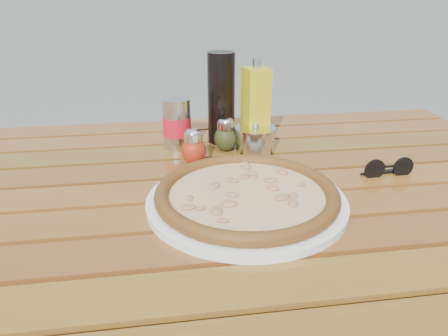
{
  "coord_description": "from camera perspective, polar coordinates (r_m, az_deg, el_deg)",
  "views": [
    {
      "loc": [
        -0.12,
        -0.77,
        1.13
      ],
      "look_at": [
        0.0,
        0.02,
        0.78
      ],
      "focal_mm": 35.0,
      "sensor_mm": 36.0,
      "label": 1
    }
  ],
  "objects": [
    {
      "name": "pizza",
      "position": [
        0.78,
        2.98,
        -3.4
      ],
      "size": [
        0.45,
        0.45,
        0.03
      ],
      "rotation": [
        0.0,
        0.0,
        -0.53
      ],
      "color": "beige",
      "rests_on": "plate"
    },
    {
      "name": "soda_can",
      "position": [
        1.05,
        -6.16,
        5.72
      ],
      "size": [
        0.08,
        0.08,
        0.12
      ],
      "rotation": [
        0.0,
        0.0,
        0.22
      ],
      "color": "silver",
      "rests_on": "table"
    },
    {
      "name": "table",
      "position": [
        0.9,
        0.19,
        -6.71
      ],
      "size": [
        1.4,
        0.9,
        0.75
      ],
      "color": "#3D1E0D",
      "rests_on": "ground"
    },
    {
      "name": "dark_bottle",
      "position": [
        1.07,
        -0.37,
        9.1
      ],
      "size": [
        0.08,
        0.08,
        0.22
      ],
      "primitive_type": "cylinder",
      "rotation": [
        0.0,
        0.0,
        0.22
      ],
      "color": "black",
      "rests_on": "table"
    },
    {
      "name": "olive_oil_cruet",
      "position": [
        1.04,
        4.15,
        7.87
      ],
      "size": [
        0.06,
        0.06,
        0.21
      ],
      "rotation": [
        0.0,
        0.0,
        0.2
      ],
      "color": "gold",
      "rests_on": "table"
    },
    {
      "name": "oregano_shaker",
      "position": [
        1.03,
        0.23,
        4.33
      ],
      "size": [
        0.06,
        0.06,
        0.08
      ],
      "rotation": [
        0.0,
        0.0,
        -0.12
      ],
      "color": "#363C18",
      "rests_on": "table"
    },
    {
      "name": "pepper_shaker",
      "position": [
        0.95,
        -3.98,
        2.7
      ],
      "size": [
        0.07,
        0.07,
        0.08
      ],
      "rotation": [
        0.0,
        0.0,
        0.41
      ],
      "color": "red",
      "rests_on": "table"
    },
    {
      "name": "parmesan_tin",
      "position": [
        1.03,
        4.1,
        3.79
      ],
      "size": [
        0.12,
        0.12,
        0.07
      ],
      "rotation": [
        0.0,
        0.0,
        0.31
      ],
      "color": "silver",
      "rests_on": "table"
    },
    {
      "name": "plate",
      "position": [
        0.79,
        2.95,
        -4.41
      ],
      "size": [
        0.48,
        0.48,
        0.01
      ],
      "primitive_type": "cylinder",
      "rotation": [
        0.0,
        0.0,
        -0.42
      ],
      "color": "white",
      "rests_on": "table"
    },
    {
      "name": "sunglasses",
      "position": [
        0.96,
        20.65,
        -0.11
      ],
      "size": [
        0.11,
        0.03,
        0.04
      ],
      "rotation": [
        0.0,
        0.0,
        0.04
      ],
      "color": "black",
      "rests_on": "table"
    }
  ]
}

